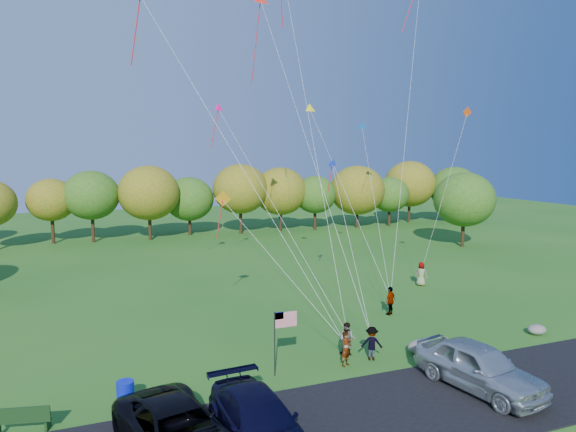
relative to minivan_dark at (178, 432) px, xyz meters
name	(u,v)px	position (x,y,z in m)	size (l,w,h in m)	color
ground	(357,367)	(8.43, 4.02, -0.86)	(140.00, 140.00, 0.00)	#24601B
asphalt_lane	(410,408)	(8.43, 0.02, -0.83)	(44.00, 6.00, 0.06)	black
treeline	(186,197)	(7.32, 40.02, 3.78)	(75.96, 28.03, 8.52)	#392714
minivan_dark	(178,432)	(0.00, 0.00, 0.00)	(2.66, 5.78, 1.61)	black
minivan_navy	(259,422)	(2.52, -0.31, -0.01)	(2.22, 5.46, 1.59)	black
minivan_silver	(479,366)	(11.85, 0.36, 0.12)	(2.17, 5.40, 1.84)	#B4BDC0
flyer_a	(346,349)	(8.04, 4.34, -0.09)	(0.56, 0.37, 1.55)	#4C4C59
flyer_b	(347,339)	(8.68, 5.42, -0.10)	(0.74, 0.58, 1.53)	#4C4C59
flyer_c	(372,343)	(9.44, 4.50, -0.09)	(1.00, 0.57, 1.55)	#4C4C59
flyer_d	(390,301)	(13.79, 9.83, -0.03)	(0.98, 0.41, 1.67)	#4C4C59
flyer_e	(421,274)	(19.39, 14.69, -0.02)	(0.83, 0.54, 1.69)	#4C4C59
park_bench	(22,420)	(-4.63, 3.21, -0.33)	(1.80, 0.67, 1.00)	#143513
trash_barrel	(126,394)	(-1.29, 4.02, -0.38)	(0.64, 0.64, 0.96)	#0C1BBF
flag_assembly	(282,327)	(5.08, 4.50, 1.25)	(1.03, 0.67, 2.78)	black
boulder_near	(421,347)	(11.96, 4.31, -0.55)	(1.27, 0.99, 0.63)	gray
boulder_far	(537,330)	(19.12, 4.29, -0.61)	(0.98, 0.82, 0.51)	slate
kites_aloft	(288,23)	(10.49, 17.84, 17.00)	(21.58, 10.59, 17.17)	red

